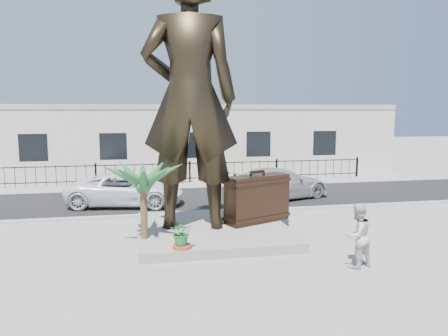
{
  "coord_description": "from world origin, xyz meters",
  "views": [
    {
      "loc": [
        -3.0,
        -13.31,
        4.41
      ],
      "look_at": [
        0.0,
        2.0,
        2.3
      ],
      "focal_mm": 35.0,
      "sensor_mm": 36.0,
      "label": 1
    }
  ],
  "objects_px": {
    "car_white": "(126,190)",
    "statue": "(190,97)",
    "tourist": "(357,235)",
    "suitcase": "(257,199)"
  },
  "relations": [
    {
      "from": "statue",
      "to": "suitcase",
      "type": "height_order",
      "value": "statue"
    },
    {
      "from": "statue",
      "to": "car_white",
      "type": "relative_size",
      "value": 1.71
    },
    {
      "from": "suitcase",
      "to": "car_white",
      "type": "distance_m",
      "value": 7.04
    },
    {
      "from": "tourist",
      "to": "car_white",
      "type": "distance_m",
      "value": 11.43
    },
    {
      "from": "statue",
      "to": "tourist",
      "type": "height_order",
      "value": "statue"
    },
    {
      "from": "suitcase",
      "to": "car_white",
      "type": "relative_size",
      "value": 0.47
    },
    {
      "from": "tourist",
      "to": "car_white",
      "type": "height_order",
      "value": "tourist"
    },
    {
      "from": "statue",
      "to": "tourist",
      "type": "bearing_deg",
      "value": 144.78
    },
    {
      "from": "suitcase",
      "to": "statue",
      "type": "bearing_deg",
      "value": 160.54
    },
    {
      "from": "car_white",
      "to": "statue",
      "type": "bearing_deg",
      "value": -145.79
    }
  ]
}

